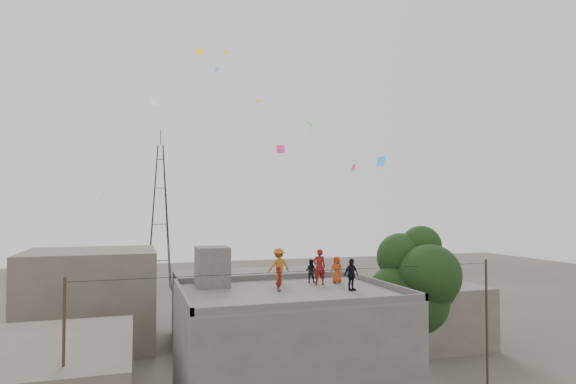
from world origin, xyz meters
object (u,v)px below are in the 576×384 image
Objects in this scene: tree at (417,283)px; transmission_tower at (160,216)px; stair_head_box at (212,267)px; person_red_adult at (319,267)px; person_dark_adult at (351,275)px.

transmission_tower is at bearing 106.09° from tree.
transmission_tower reaches higher than tree.
person_red_adult is (5.35, -1.15, -0.08)m from stair_head_box.
person_dark_adult is at bearing -164.23° from tree.
stair_head_box reaches higher than person_dark_adult.
person_dark_adult is (0.82, -2.09, -0.16)m from person_red_adult.
tree is at bearing -73.91° from transmission_tower.
tree is 41.12m from transmission_tower.
stair_head_box is 5.48m from person_red_adult.
tree is (10.57, -2.00, -1.00)m from stair_head_box.
stair_head_box is 1.09× the size of person_red_adult.
transmission_tower reaches higher than person_dark_adult.
stair_head_box is 0.10× the size of transmission_tower.
transmission_tower is 13.07× the size of person_dark_adult.
person_red_adult is at bearing -80.93° from transmission_tower.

